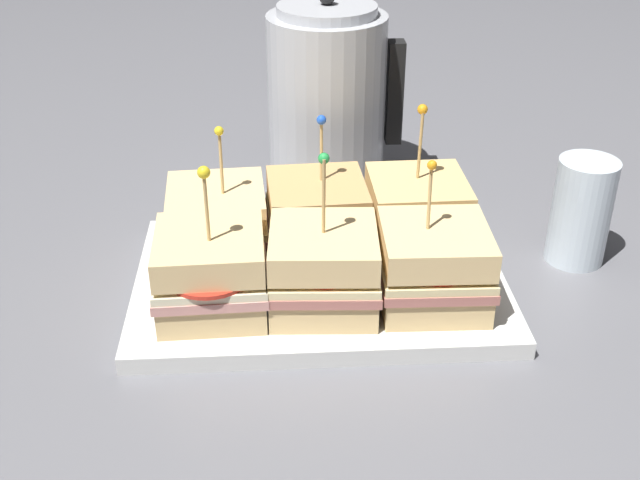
# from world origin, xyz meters

# --- Properties ---
(ground_plane) EXTENTS (6.00, 6.00, 0.00)m
(ground_plane) POSITION_xyz_m (0.00, 0.00, 0.00)
(ground_plane) COLOR slate
(serving_platter) EXTENTS (0.38, 0.26, 0.02)m
(serving_platter) POSITION_xyz_m (0.00, 0.00, 0.01)
(serving_platter) COLOR silver
(serving_platter) RESTS_ON ground_plane
(sandwich_front_left) EXTENTS (0.11, 0.11, 0.15)m
(sandwich_front_left) POSITION_xyz_m (-0.11, -0.05, 0.06)
(sandwich_front_left) COLOR #DBB77A
(sandwich_front_left) RESTS_ON serving_platter
(sandwich_front_center) EXTENTS (0.11, 0.11, 0.16)m
(sandwich_front_center) POSITION_xyz_m (0.00, -0.05, 0.06)
(sandwich_front_center) COLOR #DBB77A
(sandwich_front_center) RESTS_ON serving_platter
(sandwich_front_right) EXTENTS (0.11, 0.11, 0.15)m
(sandwich_front_right) POSITION_xyz_m (0.11, -0.05, 0.06)
(sandwich_front_right) COLOR #DBB77A
(sandwich_front_right) RESTS_ON serving_platter
(sandwich_back_left) EXTENTS (0.11, 0.11, 0.15)m
(sandwich_back_left) POSITION_xyz_m (-0.11, 0.05, 0.06)
(sandwich_back_left) COLOR #DBB77A
(sandwich_back_left) RESTS_ON serving_platter
(sandwich_back_center) EXTENTS (0.11, 0.11, 0.15)m
(sandwich_back_center) POSITION_xyz_m (0.00, 0.05, 0.06)
(sandwich_back_center) COLOR tan
(sandwich_back_center) RESTS_ON serving_platter
(sandwich_back_right) EXTENTS (0.11, 0.11, 0.16)m
(sandwich_back_right) POSITION_xyz_m (0.11, 0.05, 0.06)
(sandwich_back_right) COLOR tan
(sandwich_back_right) RESTS_ON serving_platter
(kettle_steel) EXTENTS (0.17, 0.15, 0.25)m
(kettle_steel) POSITION_xyz_m (0.03, 0.26, 0.11)
(kettle_steel) COLOR #B7BABF
(kettle_steel) RESTS_ON ground_plane
(drinking_glass) EXTENTS (0.06, 0.06, 0.12)m
(drinking_glass) POSITION_xyz_m (0.28, 0.05, 0.06)
(drinking_glass) COLOR silver
(drinking_glass) RESTS_ON ground_plane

